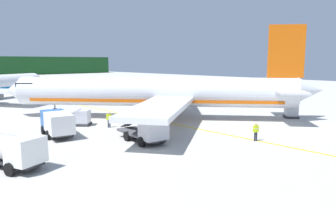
{
  "coord_description": "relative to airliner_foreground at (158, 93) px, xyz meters",
  "views": [
    {
      "loc": [
        -7.8,
        -13.67,
        7.49
      ],
      "look_at": [
        17.73,
        12.76,
        2.16
      ],
      "focal_mm": 34.02,
      "sensor_mm": 36.0,
      "label": 1
    }
  ],
  "objects": [
    {
      "name": "cargo_container_near",
      "position": [
        12.74,
        -12.05,
        -2.4
      ],
      "size": [
        2.39,
        2.39,
        2.09
      ],
      "color": "#333338",
      "rests_on": "ground"
    },
    {
      "name": "crew_loader_left",
      "position": [
        -1.6,
        -15.34,
        -2.36
      ],
      "size": [
        0.57,
        0.41,
        1.74
      ],
      "color": "#191E33",
      "rests_on": "ground"
    },
    {
      "name": "service_truck_pushback",
      "position": [
        -9.48,
        -8.92,
        -2.21
      ],
      "size": [
        3.06,
        6.53,
        2.6
      ],
      "color": "silver",
      "rests_on": "ground"
    },
    {
      "name": "apron_guide_line",
      "position": [
        -1.41,
        -4.57,
        -3.39
      ],
      "size": [
        0.3,
        60.0,
        0.01
      ],
      "primitive_type": "cube",
      "color": "yellow",
      "rests_on": "ground"
    },
    {
      "name": "cargo_container_mid",
      "position": [
        -9.63,
        2.61,
        -2.48
      ],
      "size": [
        2.37,
        2.37,
        1.92
      ],
      "color": "#333338",
      "rests_on": "ground"
    },
    {
      "name": "service_truck_catering",
      "position": [
        -21.0,
        -6.98,
        -1.99
      ],
      "size": [
        4.0,
        6.62,
        2.4
      ],
      "color": "white",
      "rests_on": "ground"
    },
    {
      "name": "crew_marshaller",
      "position": [
        -8.08,
        -0.53,
        -2.34
      ],
      "size": [
        0.48,
        0.48,
        1.77
      ],
      "color": "#191E33",
      "rests_on": "ground"
    },
    {
      "name": "airliner_foreground",
      "position": [
        0.0,
        0.0,
        0.0
      ],
      "size": [
        30.22,
        33.96,
        11.9
      ],
      "color": "silver",
      "rests_on": "ground"
    },
    {
      "name": "service_truck_fuel",
      "position": [
        -14.19,
        -0.55,
        -1.97
      ],
      "size": [
        3.32,
        5.8,
        2.44
      ],
      "color": "#2659A5",
      "rests_on": "ground"
    }
  ]
}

